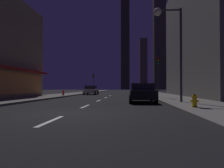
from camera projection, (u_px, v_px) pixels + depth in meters
ground_plane at (116, 93)px, 40.46m from camera, size 78.00×136.00×0.10m
sidewalk_right at (151, 93)px, 39.85m from camera, size 4.00×76.00×0.15m
sidewalk_left at (83, 93)px, 41.06m from camera, size 4.00×76.00×0.15m
lane_marking_center at (99, 101)px, 16.95m from camera, size 0.16×23.00×0.01m
skyscraper_distant_tall at (125, 41)px, 122.49m from camera, size 5.24×7.93×59.98m
skyscraper_distant_mid at (143, 64)px, 161.30m from camera, size 5.85×8.96×40.97m
skyscraper_distant_short at (159, 31)px, 119.11m from camera, size 6.98×7.29×70.86m
car_parked_near at (142, 93)px, 15.05m from camera, size 1.98×4.24×1.45m
car_parked_far at (91, 90)px, 32.16m from camera, size 1.98×4.24×1.45m
fire_hydrant_yellow_near at (195, 101)px, 9.91m from camera, size 0.42×0.30×0.65m
fire_hydrant_far_left at (63, 93)px, 25.48m from camera, size 0.42×0.30×0.65m
traffic_light_near_right at (158, 67)px, 19.71m from camera, size 0.32×0.48×4.20m
traffic_light_far_left at (94, 79)px, 45.13m from camera, size 0.32×0.48×4.20m
street_lamp_right at (169, 31)px, 13.71m from camera, size 1.96×0.56×6.58m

